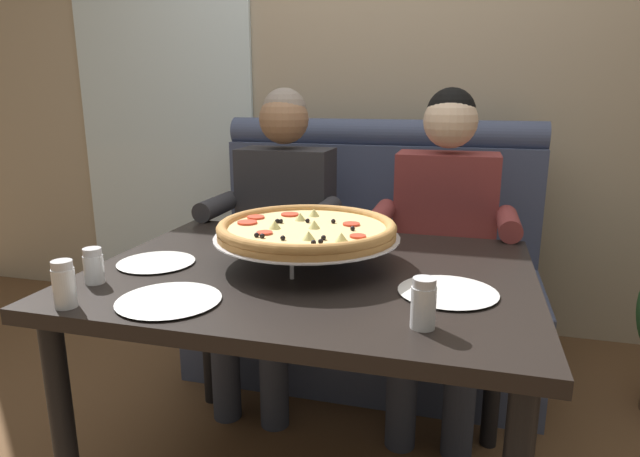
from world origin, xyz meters
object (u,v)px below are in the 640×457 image
shaker_parmesan (423,307)px  patio_chair (193,193)px  booth_bench (368,280)px  diner_left (279,224)px  plate_far_side (156,260)px  plate_near_left (448,290)px  pizza (307,230)px  shaker_pepper_flakes (94,268)px  dining_table (311,297)px  shaker_oregano (65,288)px  plate_near_right (169,298)px  diner_right (443,235)px

shaker_parmesan → patio_chair: 3.16m
booth_bench → diner_left: 0.53m
plate_far_side → patio_chair: size_ratio=0.26×
diner_left → shaker_parmesan: diner_left is taller
shaker_parmesan → plate_near_left: (0.04, 0.22, -0.04)m
pizza → shaker_pepper_flakes: size_ratio=5.67×
patio_chair → plate_far_side: bearing=-64.0°
dining_table → diner_left: diner_left is taller
shaker_pepper_flakes → plate_near_left: 0.93m
booth_bench → plate_near_left: (0.39, -1.05, 0.37)m
booth_bench → shaker_oregano: bearing=-109.2°
diner_left → plate_far_side: size_ratio=5.61×
plate_near_left → plate_near_right: (-0.65, -0.24, 0.00)m
dining_table → diner_right: 0.77m
diner_left → diner_right: bearing=0.0°
diner_right → shaker_pepper_flakes: diner_right is taller
plate_far_side → dining_table: bearing=9.2°
diner_right → shaker_parmesan: bearing=-89.8°
shaker_pepper_flakes → patio_chair: size_ratio=0.11×
plate_near_right → dining_table: bearing=52.0°
dining_table → shaker_oregano: bearing=-138.3°
diner_right → plate_near_right: diner_right is taller
dining_table → shaker_parmesan: (0.35, -0.32, 0.13)m
shaker_pepper_flakes → plate_far_side: bearing=71.0°
plate_near_right → booth_bench: bearing=78.5°
shaker_pepper_flakes → shaker_oregano: shaker_oregano is taller
pizza → patio_chair: 2.65m
diner_right → shaker_oregano: (-0.82, -1.11, 0.10)m
plate_near_left → patio_chair: bearing=130.5°
diner_left → diner_right: (0.68, 0.00, 0.00)m
diner_left → dining_table: bearing=-63.4°
diner_right → pizza: bearing=-120.2°
plate_near_left → plate_far_side: bearing=178.4°
booth_bench → pizza: (-0.03, -0.90, 0.46)m
booth_bench → diner_right: bearing=-37.9°
pizza → shaker_parmesan: bearing=-44.9°
shaker_pepper_flakes → patio_chair: patio_chair is taller
shaker_parmesan → plate_near_right: shaker_parmesan is taller
pizza → plate_near_left: size_ratio=2.17×
diner_right → shaker_oregano: bearing=-126.5°
plate_near_left → plate_far_side: 0.85m
booth_bench → shaker_parmesan: (0.35, -1.27, 0.41)m
plate_near_left → shaker_parmesan: bearing=-101.1°
pizza → shaker_pepper_flakes: 0.59m
dining_table → plate_near_right: plate_near_right is taller
plate_near_right → patio_chair: 2.84m
diner_left → diner_right: size_ratio=1.00×
booth_bench → shaker_oregano: booth_bench is taller
booth_bench → diner_left: bearing=-142.1°
shaker_parmesan → patio_chair: size_ratio=0.13×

